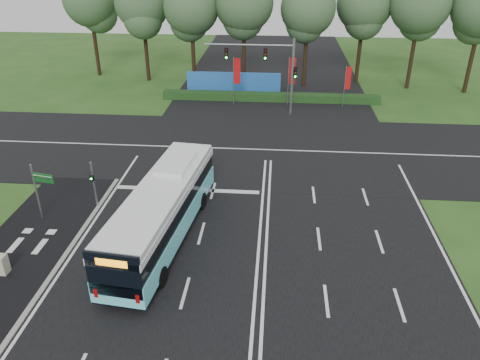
% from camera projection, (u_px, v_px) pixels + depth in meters
% --- Properties ---
extents(ground, '(120.00, 120.00, 0.00)m').
position_uv_depth(ground, '(260.00, 237.00, 26.21)').
color(ground, '#284F1A').
rests_on(ground, ground).
extents(road_main, '(20.00, 120.00, 0.04)m').
position_uv_depth(road_main, '(260.00, 236.00, 26.20)').
color(road_main, black).
rests_on(road_main, ground).
extents(road_cross, '(120.00, 14.00, 0.05)m').
position_uv_depth(road_cross, '(266.00, 150.00, 36.80)').
color(road_cross, black).
rests_on(road_cross, ground).
extents(bike_path, '(5.00, 18.00, 0.06)m').
position_uv_depth(bike_path, '(18.00, 258.00, 24.44)').
color(bike_path, black).
rests_on(bike_path, ground).
extents(kerb_strip, '(0.25, 18.00, 0.12)m').
position_uv_depth(kerb_strip, '(63.00, 259.00, 24.26)').
color(kerb_strip, gray).
rests_on(kerb_strip, ground).
extents(city_bus, '(3.92, 12.47, 3.52)m').
position_uv_depth(city_bus, '(163.00, 211.00, 25.26)').
color(city_bus, '#6BEBF8').
rests_on(city_bus, ground).
extents(pedestrian_signal, '(0.28, 0.40, 3.07)m').
position_uv_depth(pedestrian_signal, '(94.00, 183.00, 28.28)').
color(pedestrian_signal, gray).
rests_on(pedestrian_signal, ground).
extents(street_sign, '(1.37, 0.36, 3.56)m').
position_uv_depth(street_sign, '(40.00, 185.00, 26.78)').
color(street_sign, gray).
rests_on(street_sign, ground).
extents(utility_cabinet, '(0.66, 0.56, 1.07)m').
position_uv_depth(utility_cabinet, '(1.00, 265.00, 23.09)').
color(utility_cabinet, beige).
rests_on(utility_cabinet, ground).
extents(banner_flag_left, '(0.69, 0.14, 4.68)m').
position_uv_depth(banner_flag_left, '(236.00, 74.00, 45.55)').
color(banner_flag_left, gray).
rests_on(banner_flag_left, ground).
extents(banner_flag_mid, '(0.71, 0.11, 4.78)m').
position_uv_depth(banner_flag_mid, '(291.00, 74.00, 45.29)').
color(banner_flag_mid, gray).
rests_on(banner_flag_mid, ground).
extents(banner_flag_right, '(0.59, 0.20, 4.09)m').
position_uv_depth(banner_flag_right, '(347.00, 80.00, 44.83)').
color(banner_flag_right, gray).
rests_on(banner_flag_right, ground).
extents(traffic_light_gantry, '(8.41, 0.28, 7.00)m').
position_uv_depth(traffic_light_gantry, '(273.00, 65.00, 42.15)').
color(traffic_light_gantry, gray).
rests_on(traffic_light_gantry, ground).
extents(hedge, '(22.00, 1.20, 0.80)m').
position_uv_depth(hedge, '(270.00, 97.00, 47.67)').
color(hedge, '#143513').
rests_on(hedge, ground).
extents(blue_hoarding, '(10.00, 0.30, 2.20)m').
position_uv_depth(blue_hoarding, '(234.00, 83.00, 49.85)').
color(blue_hoarding, blue).
rests_on(blue_hoarding, ground).
extents(eucalyptus_row, '(47.78, 9.85, 11.93)m').
position_uv_depth(eucalyptus_row, '(279.00, 5.00, 49.31)').
color(eucalyptus_row, black).
rests_on(eucalyptus_row, ground).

